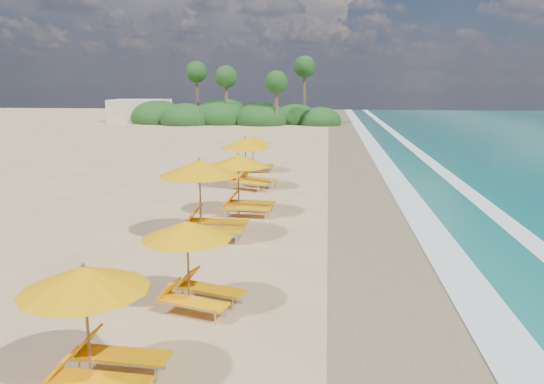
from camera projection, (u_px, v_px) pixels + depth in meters
name	position (u px, v px, depth m)	size (l,w,h in m)	color
ground	(272.00, 225.00, 19.13)	(160.00, 160.00, 0.00)	#D4B07C
wet_sand	(385.00, 228.00, 18.72)	(4.00, 160.00, 0.01)	#8E7654
surf_foam	(464.00, 229.00, 18.44)	(4.00, 160.00, 0.01)	white
station_0	(96.00, 318.00, 8.78)	(2.42, 2.26, 2.17)	olive
station_1	(194.00, 259.00, 11.89)	(2.63, 2.57, 2.08)	olive
station_2	(206.00, 193.00, 17.26)	(2.84, 2.62, 2.66)	olive
station_3	(243.00, 180.00, 20.36)	(2.70, 2.52, 2.40)	olive
station_4	(249.00, 160.00, 25.39)	(3.27, 3.27, 2.48)	olive
station_5	(256.00, 151.00, 30.17)	(2.25, 2.09, 2.07)	olive
treeline	(230.00, 116.00, 64.25)	(25.80, 8.80, 9.74)	#163D14
beach_building	(140.00, 111.00, 67.82)	(7.00, 5.00, 2.80)	beige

